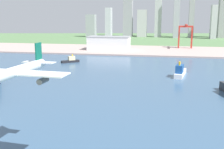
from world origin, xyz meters
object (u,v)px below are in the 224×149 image
at_px(ferry_boat, 180,72).
at_px(port_crane_red, 186,31).
at_px(warehouse_main, 109,43).
at_px(airplane_landing, 14,72).
at_px(tugboat_small, 71,60).

bearing_deg(ferry_boat, port_crane_red, 85.70).
bearing_deg(port_crane_red, warehouse_main, -159.28).
distance_m(airplane_landing, ferry_boat, 206.06).
xyz_separation_m(tugboat_small, port_crane_red, (154.09, 178.86, 30.09)).
height_order(tugboat_small, warehouse_main, warehouse_main).
bearing_deg(port_crane_red, tugboat_small, -130.75).
xyz_separation_m(port_crane_red, warehouse_main, (-129.92, -49.14, -19.16)).
bearing_deg(airplane_landing, tugboat_small, 104.85).
relative_size(airplane_landing, tugboat_small, 2.04).
bearing_deg(airplane_landing, ferry_boat, 70.06).
height_order(port_crane_red, warehouse_main, port_crane_red).
relative_size(tugboat_small, warehouse_main, 0.31).
distance_m(airplane_landing, warehouse_main, 384.71).
relative_size(airplane_landing, ferry_boat, 1.18).
distance_m(port_crane_red, warehouse_main, 140.22).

